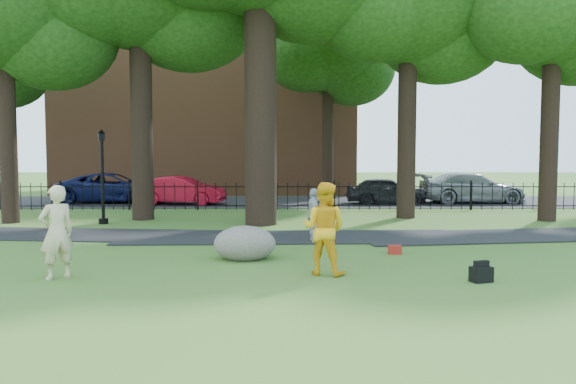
{
  "coord_description": "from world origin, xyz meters",
  "views": [
    {
      "loc": [
        0.88,
        -12.52,
        2.5
      ],
      "look_at": [
        0.93,
        2.0,
        1.49
      ],
      "focal_mm": 35.0,
      "sensor_mm": 36.0,
      "label": 1
    }
  ],
  "objects_px": {
    "woman": "(57,232)",
    "man": "(324,228)",
    "boulder": "(245,241)",
    "lamppost": "(103,178)",
    "red_sedan": "(182,190)"
  },
  "relations": [
    {
      "from": "woman",
      "to": "man",
      "type": "height_order",
      "value": "man"
    },
    {
      "from": "lamppost",
      "to": "red_sedan",
      "type": "xyz_separation_m",
      "value": [
        1.41,
        7.36,
        -0.95
      ]
    },
    {
      "from": "man",
      "to": "red_sedan",
      "type": "relative_size",
      "value": 0.46
    },
    {
      "from": "red_sedan",
      "to": "man",
      "type": "bearing_deg",
      "value": -152.06
    },
    {
      "from": "boulder",
      "to": "lamppost",
      "type": "height_order",
      "value": "lamppost"
    },
    {
      "from": "man",
      "to": "lamppost",
      "type": "height_order",
      "value": "lamppost"
    },
    {
      "from": "boulder",
      "to": "red_sedan",
      "type": "xyz_separation_m",
      "value": [
        -4.07,
        14.0,
        0.26
      ]
    },
    {
      "from": "boulder",
      "to": "lamppost",
      "type": "xyz_separation_m",
      "value": [
        -5.48,
        6.63,
        1.2
      ]
    },
    {
      "from": "red_sedan",
      "to": "lamppost",
      "type": "bearing_deg",
      "value": 176.66
    },
    {
      "from": "lamppost",
      "to": "red_sedan",
      "type": "distance_m",
      "value": 7.56
    },
    {
      "from": "boulder",
      "to": "red_sedan",
      "type": "bearing_deg",
      "value": 106.22
    },
    {
      "from": "man",
      "to": "boulder",
      "type": "relative_size",
      "value": 1.3
    },
    {
      "from": "red_sedan",
      "to": "woman",
      "type": "bearing_deg",
      "value": -170.76
    },
    {
      "from": "woman",
      "to": "man",
      "type": "relative_size",
      "value": 0.98
    },
    {
      "from": "lamppost",
      "to": "red_sedan",
      "type": "bearing_deg",
      "value": 57.18
    }
  ]
}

